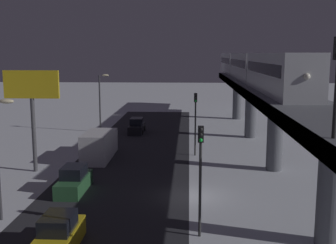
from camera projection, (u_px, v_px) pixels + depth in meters
ground_plane at (192, 196)px, 30.75m from camera, size 240.00×240.00×0.00m
avenue_asphalt at (115, 195)px, 31.03m from camera, size 11.00×89.15×0.01m
elevated_railway at (297, 116)px, 29.42m from camera, size 5.00×89.15×6.98m
subway_train at (248, 66)px, 54.51m from camera, size 2.94×55.47×3.40m
sedan_black at (137, 127)px, 55.20m from camera, size 1.91×4.60×1.97m
sedan_green at (74, 181)px, 31.75m from camera, size 1.80×4.72×1.97m
sedan_yellow at (59, 236)px, 22.21m from camera, size 1.80×4.57×1.97m
box_truck at (100, 145)px, 41.68m from camera, size 2.40×7.40×2.80m
traffic_light_near at (200, 165)px, 23.37m from camera, size 0.32×0.44×6.40m
traffic_light_mid at (195, 115)px, 42.40m from camera, size 0.32×0.44×6.40m
commercial_billboard at (32, 95)px, 36.20m from camera, size 4.80×0.36×8.90m
street_lamp_near at (0, 145)px, 25.63m from camera, size 1.35×0.44×7.65m
street_lamp_far at (101, 96)px, 55.20m from camera, size 1.35×0.44×7.65m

